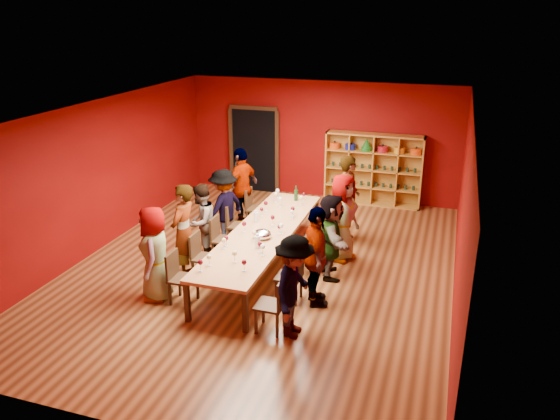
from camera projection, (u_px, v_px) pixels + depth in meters
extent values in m
cube|color=brown|center=(263.00, 268.00, 10.48)|extent=(7.10, 9.10, 0.02)
cube|color=#650505|center=(321.00, 140.00, 13.97)|extent=(7.10, 0.02, 3.00)
cube|color=#650505|center=(123.00, 319.00, 5.93)|extent=(7.10, 0.02, 3.00)
cube|color=#650505|center=(98.00, 176.00, 10.96)|extent=(0.02, 9.10, 3.00)
cube|color=#650505|center=(464.00, 214.00, 8.94)|extent=(0.02, 9.10, 3.00)
cube|color=white|center=(261.00, 111.00, 9.43)|extent=(7.10, 9.10, 0.02)
cube|color=#B3784A|center=(263.00, 233.00, 10.22)|extent=(1.10, 4.50, 0.06)
cube|color=black|center=(187.00, 302.00, 8.56)|extent=(0.08, 0.08, 0.69)
cube|color=black|center=(275.00, 210.00, 12.43)|extent=(0.08, 0.08, 0.69)
cube|color=black|center=(245.00, 312.00, 8.28)|extent=(0.08, 0.08, 0.69)
cube|color=black|center=(316.00, 215.00, 12.15)|extent=(0.08, 0.08, 0.69)
cube|color=black|center=(255.00, 150.00, 14.57)|extent=(1.20, 0.14, 2.20)
cube|color=black|center=(253.00, 108.00, 14.11)|extent=(1.32, 0.06, 0.10)
cube|color=black|center=(231.00, 149.00, 14.70)|extent=(0.10, 0.06, 2.20)
cube|color=black|center=(277.00, 153.00, 14.32)|extent=(0.10, 0.06, 2.20)
cube|color=#B37928|center=(327.00, 166.00, 13.91)|extent=(0.04, 0.40, 1.80)
cube|color=#B37928|center=(422.00, 174.00, 13.23)|extent=(0.04, 0.40, 1.80)
cube|color=#B37928|center=(375.00, 135.00, 13.27)|extent=(2.40, 0.40, 0.04)
cube|color=#B37928|center=(371.00, 203.00, 13.88)|extent=(2.40, 0.40, 0.04)
cube|color=#B37928|center=(374.00, 168.00, 13.74)|extent=(2.40, 0.02, 1.80)
cube|color=#B37928|center=(372.00, 187.00, 13.73)|extent=(2.36, 0.38, 0.03)
cube|color=#B37928|center=(373.00, 169.00, 13.57)|extent=(2.36, 0.38, 0.03)
cube|color=#B37928|center=(374.00, 152.00, 13.42)|extent=(2.36, 0.38, 0.03)
cube|color=#B37928|center=(349.00, 167.00, 13.75)|extent=(0.03, 0.38, 1.76)
cube|color=#B37928|center=(373.00, 169.00, 13.57)|extent=(0.03, 0.38, 1.76)
cube|color=#B37928|center=(398.00, 172.00, 13.40)|extent=(0.03, 0.38, 1.76)
cylinder|color=#E94B0D|center=(335.00, 145.00, 13.67)|extent=(0.26, 0.26, 0.15)
sphere|color=black|center=(335.00, 142.00, 13.64)|extent=(0.05, 0.05, 0.05)
cylinder|color=navy|center=(350.00, 147.00, 13.56)|extent=(0.26, 0.26, 0.15)
sphere|color=black|center=(351.00, 143.00, 13.53)|extent=(0.05, 0.05, 0.05)
cylinder|color=#1A6922|center=(366.00, 149.00, 13.46)|extent=(0.26, 0.26, 0.08)
cone|color=#1A6922|center=(367.00, 143.00, 13.40)|extent=(0.24, 0.24, 0.22)
cylinder|color=maroon|center=(383.00, 149.00, 13.33)|extent=(0.26, 0.26, 0.15)
sphere|color=black|center=(383.00, 145.00, 13.30)|extent=(0.05, 0.05, 0.05)
cylinder|color=gold|center=(399.00, 150.00, 13.21)|extent=(0.26, 0.26, 0.15)
sphere|color=black|center=(400.00, 146.00, 13.18)|extent=(0.05, 0.05, 0.05)
cylinder|color=#E94B0D|center=(416.00, 151.00, 13.10)|extent=(0.26, 0.26, 0.15)
sphere|color=black|center=(416.00, 148.00, 13.06)|extent=(0.05, 0.05, 0.05)
cylinder|color=#1A2F20|center=(333.00, 181.00, 14.00)|extent=(0.07, 0.07, 0.10)
cylinder|color=#1A2F20|center=(340.00, 181.00, 13.95)|extent=(0.07, 0.07, 0.10)
cylinder|color=#1A2F20|center=(347.00, 182.00, 13.90)|extent=(0.07, 0.07, 0.10)
cylinder|color=#1A2F20|center=(354.00, 183.00, 13.84)|extent=(0.07, 0.07, 0.10)
cylinder|color=#1A2F20|center=(361.00, 183.00, 13.79)|extent=(0.07, 0.07, 0.10)
cylinder|color=#1A2F20|center=(369.00, 184.00, 13.74)|extent=(0.07, 0.07, 0.10)
cylinder|color=#1A2F20|center=(376.00, 185.00, 13.68)|extent=(0.07, 0.07, 0.10)
cylinder|color=#1A2F20|center=(383.00, 185.00, 13.63)|extent=(0.07, 0.07, 0.10)
cylinder|color=#1A2F20|center=(391.00, 186.00, 13.58)|extent=(0.07, 0.07, 0.10)
cylinder|color=#1A2F20|center=(398.00, 187.00, 13.52)|extent=(0.07, 0.07, 0.10)
cylinder|color=#1A2F20|center=(406.00, 187.00, 13.47)|extent=(0.07, 0.07, 0.10)
cylinder|color=#1A2F20|center=(413.00, 188.00, 13.42)|extent=(0.07, 0.07, 0.10)
cylinder|color=#1A2F20|center=(333.00, 164.00, 13.85)|extent=(0.07, 0.07, 0.10)
cylinder|color=#1A2F20|center=(340.00, 164.00, 13.79)|extent=(0.07, 0.07, 0.10)
cylinder|color=#1A2F20|center=(348.00, 165.00, 13.74)|extent=(0.07, 0.07, 0.10)
cylinder|color=#1A2F20|center=(355.00, 165.00, 13.69)|extent=(0.07, 0.07, 0.10)
cylinder|color=#1A2F20|center=(362.00, 166.00, 13.63)|extent=(0.07, 0.07, 0.10)
cylinder|color=#1A2F20|center=(370.00, 167.00, 13.58)|extent=(0.07, 0.07, 0.10)
cylinder|color=#1A2F20|center=(377.00, 167.00, 13.53)|extent=(0.07, 0.07, 0.10)
cylinder|color=#1A2F20|center=(384.00, 168.00, 13.47)|extent=(0.07, 0.07, 0.10)
cylinder|color=#1A2F20|center=(392.00, 169.00, 13.42)|extent=(0.07, 0.07, 0.10)
cylinder|color=#1A2F20|center=(400.00, 169.00, 13.37)|extent=(0.07, 0.07, 0.10)
cylinder|color=#1A2F20|center=(407.00, 170.00, 13.31)|extent=(0.07, 0.07, 0.10)
cylinder|color=#1A2F20|center=(415.00, 171.00, 13.26)|extent=(0.07, 0.07, 0.10)
cube|color=black|center=(183.00, 279.00, 9.10)|extent=(0.42, 0.42, 0.04)
cube|color=black|center=(172.00, 264.00, 9.08)|extent=(0.04, 0.40, 0.44)
cube|color=black|center=(170.00, 294.00, 9.08)|extent=(0.04, 0.04, 0.41)
cube|color=black|center=(189.00, 297.00, 8.98)|extent=(0.04, 0.04, 0.41)
cube|color=black|center=(180.00, 285.00, 9.38)|extent=(0.04, 0.04, 0.41)
cube|color=black|center=(198.00, 288.00, 9.29)|extent=(0.04, 0.04, 0.41)
imported|color=#C38288|center=(155.00, 254.00, 9.11)|extent=(0.70, 0.91, 1.65)
cube|color=black|center=(205.00, 258.00, 9.86)|extent=(0.42, 0.42, 0.04)
cube|color=black|center=(195.00, 245.00, 9.84)|extent=(0.04, 0.40, 0.44)
cube|color=black|center=(193.00, 272.00, 9.84)|extent=(0.04, 0.04, 0.41)
cube|color=black|center=(210.00, 275.00, 9.74)|extent=(0.04, 0.04, 0.41)
cube|color=black|center=(201.00, 264.00, 10.14)|extent=(0.04, 0.04, 0.41)
cube|color=black|center=(218.00, 267.00, 10.05)|extent=(0.04, 0.04, 0.41)
imported|color=#131B36|center=(184.00, 232.00, 9.82)|extent=(0.48, 0.65, 1.79)
cube|color=black|center=(224.00, 240.00, 10.63)|extent=(0.42, 0.42, 0.04)
cube|color=black|center=(215.00, 227.00, 10.60)|extent=(0.04, 0.40, 0.44)
cube|color=black|center=(213.00, 253.00, 10.61)|extent=(0.04, 0.04, 0.41)
cube|color=black|center=(229.00, 255.00, 10.51)|extent=(0.04, 0.04, 0.41)
cube|color=black|center=(220.00, 246.00, 10.91)|extent=(0.04, 0.04, 0.41)
cube|color=black|center=(236.00, 248.00, 10.81)|extent=(0.04, 0.04, 0.41)
imported|color=silver|center=(201.00, 222.00, 10.65)|extent=(0.48, 0.77, 1.51)
cube|color=black|center=(239.00, 226.00, 11.31)|extent=(0.42, 0.42, 0.04)
cube|color=black|center=(230.00, 214.00, 11.29)|extent=(0.04, 0.40, 0.44)
cube|color=black|center=(228.00, 238.00, 11.29)|extent=(0.04, 0.04, 0.41)
cube|color=black|center=(244.00, 240.00, 11.19)|extent=(0.04, 0.04, 0.41)
cube|color=black|center=(235.00, 232.00, 11.59)|extent=(0.04, 0.04, 0.41)
cube|color=black|center=(250.00, 234.00, 11.50)|extent=(0.04, 0.04, 0.41)
imported|color=#454549|center=(224.00, 207.00, 11.28)|extent=(0.76, 1.13, 1.62)
cube|color=black|center=(257.00, 209.00, 12.27)|extent=(0.42, 0.42, 0.04)
cube|color=black|center=(249.00, 198.00, 12.24)|extent=(0.04, 0.40, 0.44)
cube|color=black|center=(247.00, 220.00, 12.25)|extent=(0.04, 0.04, 0.41)
cube|color=black|center=(261.00, 222.00, 12.15)|extent=(0.04, 0.04, 0.41)
cube|color=black|center=(252.00, 215.00, 12.55)|extent=(0.04, 0.04, 0.41)
cube|color=black|center=(266.00, 216.00, 12.45)|extent=(0.04, 0.04, 0.41)
imported|color=#15193A|center=(242.00, 187.00, 12.21)|extent=(0.73, 1.15, 1.81)
cube|color=black|center=(270.00, 305.00, 8.30)|extent=(0.42, 0.42, 0.04)
cube|color=black|center=(282.00, 293.00, 8.16)|extent=(0.04, 0.40, 0.44)
cube|color=black|center=(256.00, 322.00, 8.28)|extent=(0.04, 0.04, 0.41)
cube|color=black|center=(277.00, 326.00, 8.18)|extent=(0.04, 0.04, 0.41)
cube|color=black|center=(263.00, 311.00, 8.58)|extent=(0.04, 0.04, 0.41)
cube|color=black|center=(284.00, 314.00, 8.48)|extent=(0.04, 0.04, 0.41)
imported|color=#BF8085|center=(294.00, 287.00, 8.06)|extent=(0.44, 1.05, 1.62)
cube|color=black|center=(289.00, 277.00, 9.17)|extent=(0.42, 0.42, 0.04)
cube|color=black|center=(300.00, 266.00, 9.04)|extent=(0.04, 0.40, 0.44)
cube|color=black|center=(276.00, 292.00, 9.15)|extent=(0.04, 0.04, 0.41)
cube|color=black|center=(296.00, 295.00, 9.05)|extent=(0.04, 0.04, 0.41)
cube|color=black|center=(282.00, 283.00, 9.45)|extent=(0.04, 0.04, 0.41)
cube|color=black|center=(301.00, 286.00, 9.36)|extent=(0.04, 0.04, 0.41)
imported|color=#15173A|center=(316.00, 257.00, 8.89)|extent=(0.81, 1.11, 1.73)
cube|color=black|center=(306.00, 251.00, 10.13)|extent=(0.42, 0.42, 0.04)
cube|color=black|center=(316.00, 241.00, 10.00)|extent=(0.04, 0.40, 0.44)
cube|color=black|center=(294.00, 265.00, 10.11)|extent=(0.04, 0.04, 0.41)
cube|color=black|center=(312.00, 267.00, 10.01)|extent=(0.04, 0.04, 0.41)
cube|color=black|center=(299.00, 257.00, 10.41)|extent=(0.04, 0.04, 0.41)
cube|color=black|center=(317.00, 260.00, 10.32)|extent=(0.04, 0.04, 0.41)
imported|color=#545359|center=(331.00, 236.00, 9.87)|extent=(0.89, 1.54, 1.60)
cube|color=black|center=(316.00, 235.00, 10.85)|extent=(0.42, 0.42, 0.04)
cube|color=black|center=(326.00, 225.00, 10.71)|extent=(0.04, 0.40, 0.44)
cube|color=black|center=(306.00, 248.00, 10.82)|extent=(0.04, 0.04, 0.41)
cube|color=black|center=(322.00, 250.00, 10.73)|extent=(0.04, 0.04, 0.41)
cube|color=black|center=(310.00, 241.00, 11.13)|extent=(0.04, 0.04, 0.41)
cube|color=black|center=(326.00, 243.00, 11.03)|extent=(0.04, 0.04, 0.41)
imported|color=#C58493|center=(342.00, 218.00, 10.55)|extent=(0.77, 0.96, 1.74)
cube|color=black|center=(327.00, 219.00, 11.69)|extent=(0.42, 0.42, 0.04)
cube|color=black|center=(336.00, 209.00, 11.55)|extent=(0.04, 0.40, 0.44)
cube|color=black|center=(318.00, 231.00, 11.67)|extent=(0.04, 0.04, 0.41)
cube|color=black|center=(333.00, 232.00, 11.57)|extent=(0.04, 0.04, 0.41)
cube|color=black|center=(321.00, 225.00, 11.97)|extent=(0.04, 0.04, 0.41)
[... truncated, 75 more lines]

